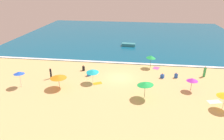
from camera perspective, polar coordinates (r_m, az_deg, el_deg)
ground_plane at (r=31.61m, az=2.17°, el=-2.19°), size 60.00×60.00×0.00m
ocean_water at (r=58.08m, az=4.95°, el=9.70°), size 60.00×44.00×0.10m
wave_breaker_foam at (r=37.34m, az=3.13°, el=2.07°), size 57.00×0.70×0.01m
beach_umbrella_1 at (r=28.79m, az=-14.96°, el=-1.90°), size 2.74×2.75×1.90m
beach_umbrella_2 at (r=30.92m, az=-24.87°, el=-0.75°), size 1.65×1.67×2.35m
beach_umbrella_3 at (r=29.46m, az=-5.54°, el=-0.40°), size 2.05×2.07×2.06m
beach_umbrella_4 at (r=29.26m, az=21.82°, el=-2.54°), size 2.06×2.05×1.89m
beach_umbrella_5 at (r=35.31m, az=11.02°, el=3.66°), size 1.78×1.75×2.29m
beach_umbrella_6 at (r=25.65m, az=9.41°, el=-3.87°), size 2.90×2.89×2.30m
beachgoer_0 at (r=32.32m, az=-6.59°, el=-1.07°), size 0.67×0.67×0.83m
beachgoer_1 at (r=34.39m, az=-8.08°, el=0.50°), size 0.51×0.51×0.95m
beachgoer_2 at (r=32.35m, az=14.07°, el=-1.69°), size 0.65×0.65×0.77m
beachgoer_3 at (r=34.88m, az=24.76°, el=-0.48°), size 0.50×0.50×1.73m
beachgoer_4 at (r=32.41m, az=-16.97°, el=-0.90°), size 0.38×0.38×1.80m
beachgoer_5 at (r=32.97m, az=17.71°, el=-1.48°), size 0.49×0.49×0.91m
beach_towel_0 at (r=29.91m, az=-4.14°, el=-3.78°), size 1.54×1.32×0.01m
beach_towel_1 at (r=36.00m, az=12.41°, el=0.54°), size 1.40×1.58×0.01m
beach_towel_2 at (r=28.47m, az=26.98°, el=-8.02°), size 1.82×1.26×0.01m
small_boat_0 at (r=47.64m, az=4.73°, el=7.16°), size 3.23×1.50×0.66m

